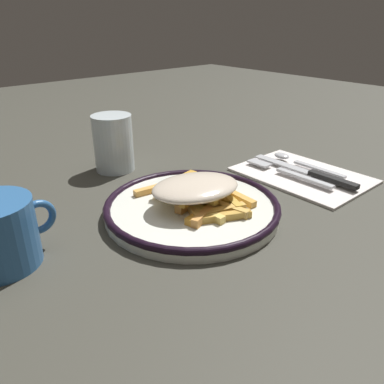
# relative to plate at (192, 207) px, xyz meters

# --- Properties ---
(ground_plane) EXTENTS (2.60, 2.60, 0.00)m
(ground_plane) POSITION_rel_plate_xyz_m (0.00, 0.00, -0.01)
(ground_plane) COLOR #3C3B32
(plate) EXTENTS (0.26, 0.26, 0.02)m
(plate) POSITION_rel_plate_xyz_m (0.00, 0.00, 0.00)
(plate) COLOR silver
(plate) RESTS_ON ground_plane
(fries_heap) EXTENTS (0.15, 0.17, 0.04)m
(fries_heap) POSITION_rel_plate_xyz_m (0.00, -0.00, 0.03)
(fries_heap) COLOR #E9C35D
(fries_heap) RESTS_ON plate
(napkin) EXTENTS (0.16, 0.22, 0.01)m
(napkin) POSITION_rel_plate_xyz_m (0.25, -0.02, -0.01)
(napkin) COLOR silver
(napkin) RESTS_ON ground_plane
(fork) EXTENTS (0.02, 0.18, 0.01)m
(fork) POSITION_rel_plate_xyz_m (0.22, -0.01, 0.00)
(fork) COLOR silver
(fork) RESTS_ON napkin
(knife) EXTENTS (0.02, 0.21, 0.01)m
(knife) POSITION_rel_plate_xyz_m (0.24, -0.04, 0.00)
(knife) COLOR black
(knife) RESTS_ON napkin
(spoon) EXTENTS (0.02, 0.15, 0.01)m
(spoon) POSITION_rel_plate_xyz_m (0.27, 0.01, 0.00)
(spoon) COLOR silver
(spoon) RESTS_ON napkin
(water_glass) EXTENTS (0.07, 0.07, 0.10)m
(water_glass) POSITION_rel_plate_xyz_m (0.01, 0.23, 0.04)
(water_glass) COLOR silver
(water_glass) RESTS_ON ground_plane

